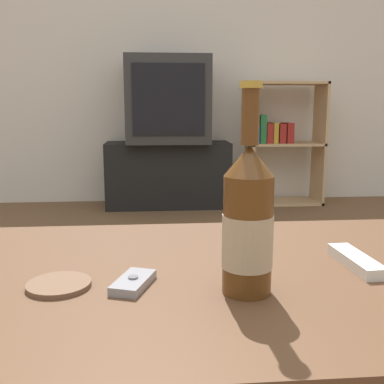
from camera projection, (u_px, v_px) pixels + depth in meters
back_wall at (158, 40)px, 3.58m from camera, size 8.00×0.05×2.60m
coffee_table at (183, 314)px, 0.79m from camera, size 1.10×0.65×0.49m
tv_stand at (168, 174)px, 3.53m from camera, size 0.96×0.36×0.51m
television at (167, 100)px, 3.42m from camera, size 0.62×0.57×0.64m
bookshelf at (281, 140)px, 3.60m from camera, size 0.59×0.30×0.97m
beer_bottle at (248, 222)px, 0.67m from camera, size 0.08×0.08×0.31m
cell_phone at (133, 282)px, 0.70m from camera, size 0.07×0.10×0.02m
remote_control at (356, 261)px, 0.79m from camera, size 0.05×0.15×0.02m
coaster at (59, 285)px, 0.70m from camera, size 0.10×0.10×0.01m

